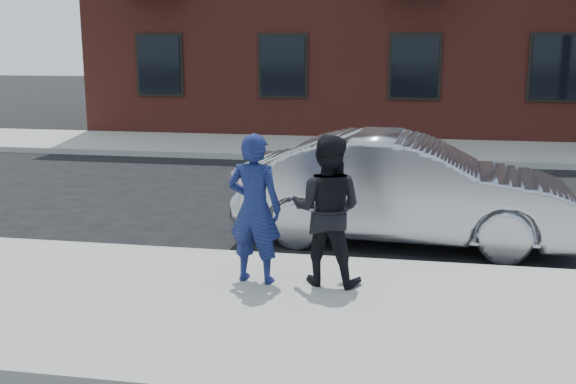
# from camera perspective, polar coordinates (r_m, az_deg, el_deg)

# --- Properties ---
(ground) EXTENTS (100.00, 100.00, 0.00)m
(ground) POSITION_cam_1_polar(r_m,az_deg,el_deg) (7.27, 9.32, -10.70)
(ground) COLOR black
(ground) RESTS_ON ground
(near_sidewalk) EXTENTS (50.00, 3.50, 0.15)m
(near_sidewalk) POSITION_cam_1_polar(r_m,az_deg,el_deg) (7.01, 9.30, -10.93)
(near_sidewalk) COLOR gray
(near_sidewalk) RESTS_ON ground
(near_curb) EXTENTS (50.00, 0.10, 0.15)m
(near_curb) POSITION_cam_1_polar(r_m,az_deg,el_deg) (8.69, 9.56, -6.25)
(near_curb) COLOR #999691
(near_curb) RESTS_ON ground
(far_sidewalk) EXTENTS (50.00, 3.50, 0.15)m
(far_sidewalk) POSITION_cam_1_polar(r_m,az_deg,el_deg) (18.15, 10.10, 3.51)
(far_sidewalk) COLOR gray
(far_sidewalk) RESTS_ON ground
(far_curb) EXTENTS (50.00, 0.10, 0.15)m
(far_curb) POSITION_cam_1_polar(r_m,az_deg,el_deg) (16.38, 10.05, 2.56)
(far_curb) COLOR #999691
(far_curb) RESTS_ON ground
(silver_sedan) EXTENTS (4.87, 1.96, 1.57)m
(silver_sedan) POSITION_cam_1_polar(r_m,az_deg,el_deg) (9.84, 9.87, 0.25)
(silver_sedan) COLOR #999BA3
(silver_sedan) RESTS_ON ground
(man_hoodie) EXTENTS (0.68, 0.54, 1.72)m
(man_hoodie) POSITION_cam_1_polar(r_m,az_deg,el_deg) (7.62, -2.85, -1.41)
(man_hoodie) COLOR navy
(man_hoodie) RESTS_ON near_sidewalk
(man_peacoat) EXTENTS (0.90, 0.74, 1.71)m
(man_peacoat) POSITION_cam_1_polar(r_m,az_deg,el_deg) (7.59, 3.31, -1.54)
(man_peacoat) COLOR black
(man_peacoat) RESTS_ON near_sidewalk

